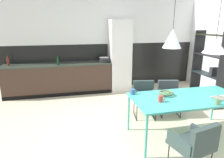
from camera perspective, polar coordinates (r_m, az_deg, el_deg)
ground_plane at (r=3.76m, az=7.37°, el=-16.09°), size 8.15×8.15×0.00m
back_wall_splashback_dark at (r=6.30m, az=-2.08°, el=3.91°), size 6.11×0.12×1.38m
back_wall_panel_upper at (r=6.17m, az=-2.21°, el=16.54°), size 6.11×0.12×1.38m
kitchen_counter at (r=5.91m, az=-15.04°, el=0.09°), size 3.00×0.63×0.88m
refrigerator_column at (r=5.98m, az=2.19°, el=6.77°), size 0.61×0.60×2.10m
dining_table at (r=3.67m, az=20.98°, el=-5.48°), size 1.93×0.93×0.75m
armchair_far_side at (r=4.36m, az=9.34°, el=-4.26°), size 0.56×0.55×0.77m
armchair_near_window at (r=2.93m, az=23.11°, el=-16.38°), size 0.57×0.56×0.76m
armchair_facing_counter at (r=4.59m, az=16.20°, el=-3.94°), size 0.57×0.56×0.74m
fruit_bowl at (r=3.62m, az=15.42°, el=-3.93°), size 0.26×0.26×0.07m
open_book at (r=3.86m, az=29.07°, el=-4.71°), size 0.31×0.20×0.02m
mug_glass_clear at (r=3.55m, az=6.07°, el=-3.65°), size 0.12×0.08×0.10m
mug_dark_espresso at (r=3.50m, az=28.17°, el=-5.82°), size 0.12×0.07×0.09m
mug_short_terracotta at (r=3.30m, az=13.90°, el=-5.54°), size 0.12×0.07×0.11m
cooking_pot at (r=5.79m, az=-2.32°, el=5.56°), size 0.27×0.27×0.18m
bottle_vinegar_dark at (r=5.60m, az=-15.35°, el=4.95°), size 0.06×0.06×0.25m
bottle_wine_green at (r=6.01m, az=-27.83°, el=4.45°), size 0.06×0.06×0.26m
open_shelf_unit at (r=5.49m, az=26.32°, el=2.89°), size 0.30×0.98×1.81m
pendant_lamp_over_table_near at (r=3.25m, az=17.04°, el=11.10°), size 0.29×0.29×1.10m
pendant_lamp_over_table_far at (r=3.68m, az=27.64°, el=8.39°), size 0.39×0.39×1.20m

